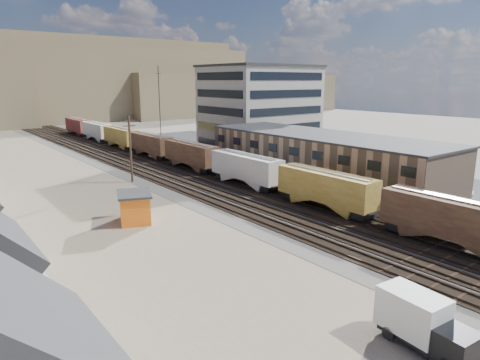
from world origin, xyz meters
TOP-DOWN VIEW (x-y plane):
  - ground at (0.00, 0.00)m, footprint 300.00×300.00m
  - ballast_bed at (0.00, 50.00)m, footprint 18.00×200.00m
  - dirt_yard at (-20.00, 40.00)m, footprint 24.00×180.00m
  - asphalt_lot at (22.00, 35.00)m, footprint 26.00×120.00m
  - rail_tracks at (-0.55, 50.00)m, footprint 11.40×200.00m
  - freight_train at (3.80, 52.41)m, footprint 3.00×119.74m
  - warehouse at (14.98, 25.00)m, footprint 12.40×40.40m
  - office_tower at (27.95, 54.95)m, footprint 22.60×18.60m
  - utility_pole_north at (-8.50, 42.00)m, footprint 2.20×0.32m
  - radio_mast at (6.00, 60.00)m, footprint 1.20×0.16m
  - hills_north at (0.17, 167.92)m, footprint 265.00×80.00m
  - box_truck at (-12.69, -7.28)m, footprint 2.73×6.00m
  - maintenance_shed at (-16.13, 24.18)m, footprint 4.86×5.46m
  - parked_car_white at (22.20, 8.15)m, footprint 1.94×5.21m
  - parked_car_blue at (26.35, 39.68)m, footprint 3.86×5.43m
  - parked_car_far at (33.57, 56.55)m, footprint 2.67×4.35m

SIDE VIEW (x-z plane):
  - ground at x=0.00m, z-range 0.00..0.00m
  - dirt_yard at x=-20.00m, z-range 0.00..0.03m
  - asphalt_lot at x=22.00m, z-range 0.00..0.04m
  - ballast_bed at x=0.00m, z-range 0.00..0.06m
  - rail_tracks at x=-0.55m, z-range -0.01..0.23m
  - parked_car_blue at x=26.35m, z-range 0.00..1.37m
  - parked_car_far at x=33.57m, z-range 0.00..1.38m
  - parked_car_white at x=22.20m, z-range 0.00..1.70m
  - box_truck at x=-12.69m, z-range 0.03..3.13m
  - maintenance_shed at x=-16.13m, z-range 0.04..3.35m
  - freight_train at x=3.80m, z-range 0.56..5.02m
  - warehouse at x=14.98m, z-range 0.03..7.28m
  - utility_pole_north at x=-8.50m, z-range 0.30..10.30m
  - radio_mast at x=6.00m, z-range 0.12..18.12m
  - office_tower at x=27.95m, z-range 0.04..18.49m
  - hills_north at x=0.17m, z-range -1.90..30.10m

